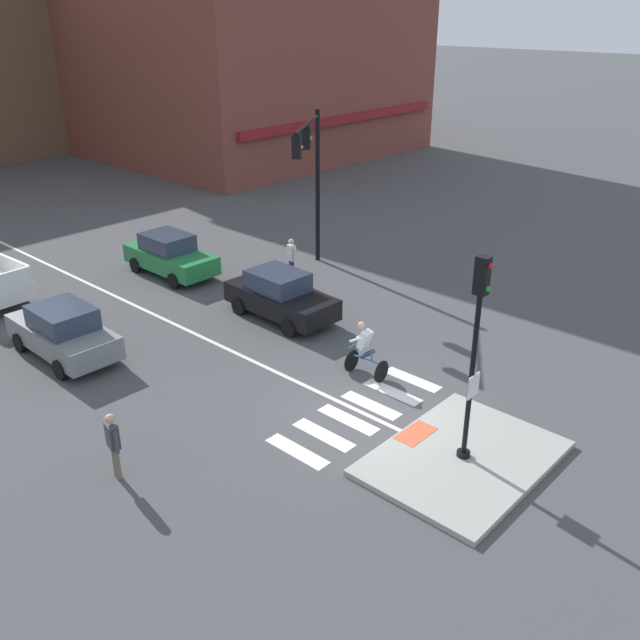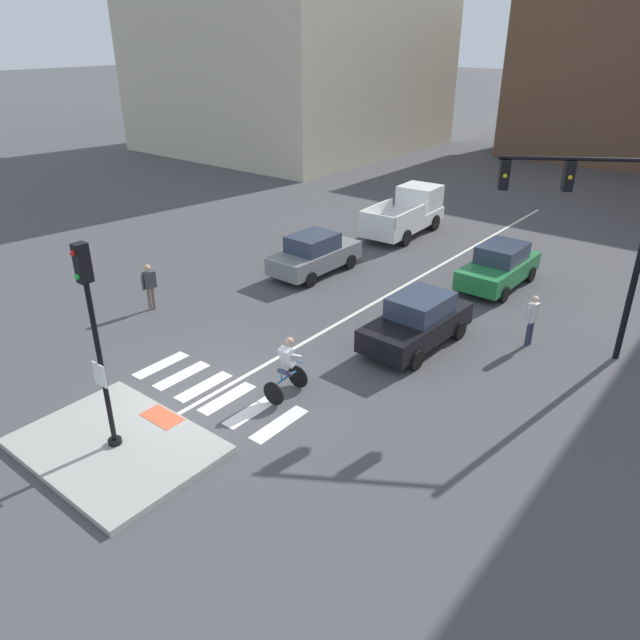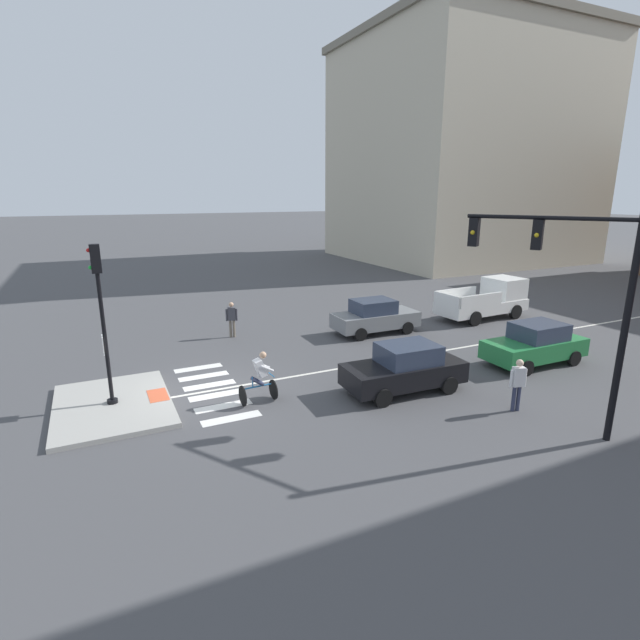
% 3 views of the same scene
% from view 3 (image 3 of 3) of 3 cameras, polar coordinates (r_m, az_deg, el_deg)
% --- Properties ---
extents(ground_plane, '(300.00, 300.00, 0.00)m').
position_cam_3_polar(ground_plane, '(16.91, -13.34, -8.22)').
color(ground_plane, '#474749').
extents(traffic_island, '(4.65, 3.42, 0.15)m').
position_cam_3_polar(traffic_island, '(16.61, -23.36, -9.25)').
color(traffic_island, '#A3A099').
rests_on(traffic_island, ground).
extents(tactile_pad_front, '(1.10, 0.60, 0.01)m').
position_cam_3_polar(tactile_pad_front, '(16.64, -18.69, -8.44)').
color(tactile_pad_front, '#DB5B38').
rests_on(tactile_pad_front, traffic_island).
extents(signal_pole, '(0.44, 0.38, 4.94)m').
position_cam_3_polar(signal_pole, '(15.69, -24.52, 1.01)').
color(signal_pole, black).
rests_on(signal_pole, traffic_island).
extents(crosswalk_stripe_a, '(0.44, 1.80, 0.01)m').
position_cam_3_polar(crosswalk_stripe_a, '(19.12, -14.25, -5.54)').
color(crosswalk_stripe_a, silver).
rests_on(crosswalk_stripe_a, ground).
extents(crosswalk_stripe_b, '(0.44, 1.80, 0.01)m').
position_cam_3_polar(crosswalk_stripe_b, '(18.24, -13.64, -6.50)').
color(crosswalk_stripe_b, silver).
rests_on(crosswalk_stripe_b, ground).
extents(crosswalk_stripe_c, '(0.44, 1.80, 0.01)m').
position_cam_3_polar(crosswalk_stripe_c, '(17.38, -12.97, -7.55)').
color(crosswalk_stripe_c, silver).
rests_on(crosswalk_stripe_c, ground).
extents(crosswalk_stripe_d, '(0.44, 1.80, 0.01)m').
position_cam_3_polar(crosswalk_stripe_d, '(16.53, -12.23, -8.70)').
color(crosswalk_stripe_d, silver).
rests_on(crosswalk_stripe_d, ground).
extents(crosswalk_stripe_e, '(0.44, 1.80, 0.01)m').
position_cam_3_polar(crosswalk_stripe_e, '(15.68, -11.40, -9.98)').
color(crosswalk_stripe_e, silver).
rests_on(crosswalk_stripe_e, ground).
extents(crosswalk_stripe_f, '(0.44, 1.80, 0.01)m').
position_cam_3_polar(crosswalk_stripe_f, '(14.85, -10.47, -11.41)').
color(crosswalk_stripe_f, silver).
rests_on(crosswalk_stripe_f, ground).
extents(lane_centre_line, '(0.14, 28.00, 0.01)m').
position_cam_3_polar(lane_centre_line, '(21.11, 14.22, -3.59)').
color(lane_centre_line, silver).
rests_on(lane_centre_line, ground).
extents(traffic_light_mast, '(3.67, 2.45, 6.13)m').
position_cam_3_polar(traffic_light_mast, '(14.38, 27.69, 4.08)').
color(traffic_light_mast, black).
rests_on(traffic_light_mast, ground).
extents(building_far_block, '(19.71, 20.92, 20.86)m').
position_cam_3_polar(building_far_block, '(52.11, 16.30, 18.60)').
color(building_far_block, beige).
rests_on(building_far_block, ground).
extents(car_green_eastbound_far, '(1.87, 4.11, 1.64)m').
position_cam_3_polar(car_green_eastbound_far, '(20.54, 24.18, -2.61)').
color(car_green_eastbound_far, '#237A3D').
rests_on(car_green_eastbound_far, ground).
extents(car_grey_westbound_far, '(1.89, 4.12, 1.64)m').
position_cam_3_polar(car_grey_westbound_far, '(23.04, 6.53, 0.41)').
color(car_grey_westbound_far, slate).
rests_on(car_grey_westbound_far, ground).
extents(car_black_eastbound_mid, '(1.96, 4.16, 1.64)m').
position_cam_3_polar(car_black_eastbound_mid, '(16.46, 10.02, -5.66)').
color(car_black_eastbound_mid, black).
rests_on(car_black_eastbound_mid, ground).
extents(pickup_truck_white_westbound_distant, '(2.26, 5.19, 2.08)m').
position_cam_3_polar(pickup_truck_white_westbound_distant, '(27.29, 19.35, 2.29)').
color(pickup_truck_white_westbound_distant, white).
rests_on(pickup_truck_white_westbound_distant, ground).
extents(cyclist, '(0.73, 1.13, 1.68)m').
position_cam_3_polar(cyclist, '(15.46, -7.17, -6.67)').
color(cyclist, black).
rests_on(cyclist, ground).
extents(pedestrian_at_curb_left, '(0.29, 0.54, 1.67)m').
position_cam_3_polar(pedestrian_at_curb_left, '(22.54, -10.43, 0.39)').
color(pedestrian_at_curb_left, '#6B6051').
rests_on(pedestrian_at_curb_left, ground).
extents(pedestrian_waiting_far_side, '(0.30, 0.54, 1.67)m').
position_cam_3_polar(pedestrian_waiting_far_side, '(15.89, 22.43, -6.70)').
color(pedestrian_waiting_far_side, '#2D334C').
rests_on(pedestrian_waiting_far_side, ground).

